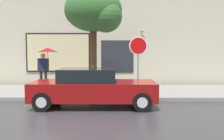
# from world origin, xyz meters

# --- Properties ---
(ground_plane) EXTENTS (60.00, 60.00, 0.00)m
(ground_plane) POSITION_xyz_m (0.00, 0.00, 0.00)
(ground_plane) COLOR #333338
(sidewalk) EXTENTS (20.00, 4.00, 0.15)m
(sidewalk) POSITION_xyz_m (0.00, 3.00, 0.07)
(sidewalk) COLOR gray
(sidewalk) RESTS_ON ground
(building_facade) EXTENTS (20.00, 0.67, 7.00)m
(building_facade) POSITION_xyz_m (-0.01, 5.50, 3.48)
(building_facade) COLOR beige
(building_facade) RESTS_ON ground
(parked_car) EXTENTS (4.41, 1.82, 1.38)m
(parked_car) POSITION_xyz_m (1.25, 0.02, 0.68)
(parked_car) COLOR maroon
(parked_car) RESTS_ON ground
(pedestrian_with_umbrella) EXTENTS (1.05, 1.05, 2.02)m
(pedestrian_with_umbrella) POSITION_xyz_m (-1.31, 3.53, 1.77)
(pedestrian_with_umbrella) COLOR black
(pedestrian_with_umbrella) RESTS_ON sidewalk
(street_tree) EXTENTS (2.51, 2.13, 4.58)m
(street_tree) POSITION_xyz_m (1.23, 2.16, 3.68)
(street_tree) COLOR #4C3823
(street_tree) RESTS_ON sidewalk
(stop_sign) EXTENTS (0.76, 0.10, 2.46)m
(stop_sign) POSITION_xyz_m (3.02, 1.51, 1.88)
(stop_sign) COLOR gray
(stop_sign) RESTS_ON sidewalk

